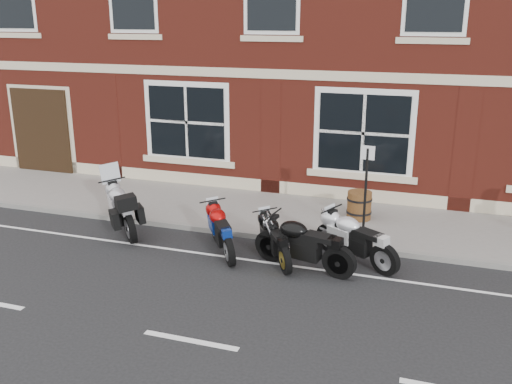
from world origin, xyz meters
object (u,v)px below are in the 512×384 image
moto_naked_black (303,242)px  moto_sport_silver (356,237)px  moto_sport_black (276,237)px  parking_sign (366,187)px  barrel_planter (359,205)px  moto_touring_silver (123,206)px  moto_sport_red (223,228)px

moto_naked_black → moto_sport_silver: bearing=-41.9°
moto_sport_black → parking_sign: (1.60, 1.35, 0.86)m
moto_naked_black → barrel_planter: moto_naked_black is taller
moto_sport_black → moto_touring_silver: bearing=139.5°
parking_sign → moto_sport_silver: bearing=-83.6°
moto_naked_black → barrel_planter: 3.05m
moto_sport_silver → moto_naked_black: (-0.96, -0.64, 0.02)m
moto_sport_silver → parking_sign: bearing=31.0°
moto_sport_black → moto_sport_silver: (1.58, 0.39, 0.06)m
parking_sign → moto_touring_silver: bearing=-163.4°
barrel_planter → moto_sport_silver: bearing=-83.1°
moto_touring_silver → moto_sport_silver: moto_touring_silver is taller
moto_naked_black → parking_sign: bearing=-17.2°
barrel_planter → moto_sport_red: bearing=-133.2°
moto_touring_silver → barrel_planter: size_ratio=2.58×
moto_touring_silver → moto_naked_black: 4.58m
barrel_planter → parking_sign: 1.66m
moto_sport_silver → moto_naked_black: bearing=156.2°
moto_touring_silver → barrel_planter: (5.19, 2.23, -0.15)m
moto_touring_silver → moto_sport_silver: 5.48m
moto_touring_silver → moto_sport_black: size_ratio=1.06×
barrel_planter → parking_sign: (0.30, -1.37, 0.89)m
moto_sport_black → parking_sign: size_ratio=0.78×
moto_sport_black → moto_naked_black: moto_naked_black is taller
moto_sport_red → barrel_planter: bearing=13.1°
moto_touring_silver → moto_sport_black: moto_touring_silver is taller
moto_sport_red → moto_naked_black: (1.83, -0.30, 0.05)m
moto_sport_red → parking_sign: size_ratio=0.83×
moto_sport_silver → moto_sport_black: bearing=136.1°
moto_sport_red → barrel_planter: (2.51, 2.67, -0.07)m
barrel_planter → moto_touring_silver: bearing=-156.8°
moto_sport_red → moto_naked_black: 1.86m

